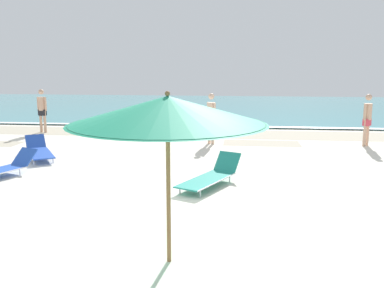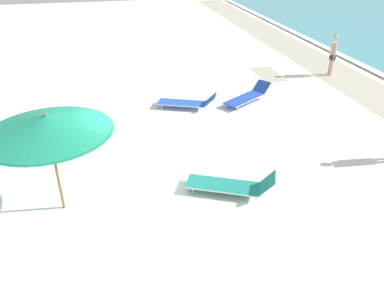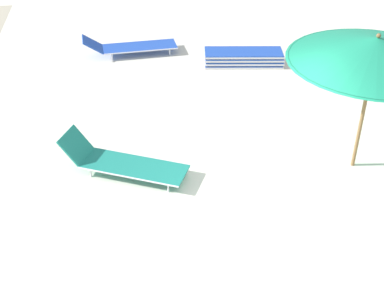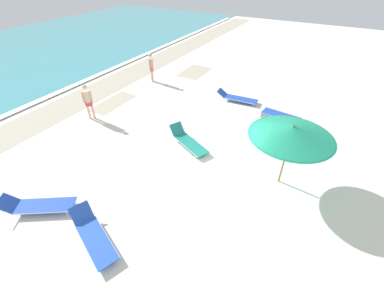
{
  "view_description": "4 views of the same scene",
  "coord_description": "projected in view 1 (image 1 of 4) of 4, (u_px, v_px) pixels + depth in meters",
  "views": [
    {
      "loc": [
        2.07,
        -7.64,
        2.72
      ],
      "look_at": [
        1.02,
        1.4,
        1.03
      ],
      "focal_mm": 40.0,
      "sensor_mm": 36.0,
      "label": 1
    },
    {
      "loc": [
        8.38,
        -0.75,
        5.47
      ],
      "look_at": [
        0.49,
        1.06,
        0.94
      ],
      "focal_mm": 35.0,
      "sensor_mm": 36.0,
      "label": 2
    },
    {
      "loc": [
        -5.94,
        1.64,
        5.35
      ],
      "look_at": [
        1.08,
        0.7,
        0.69
      ],
      "focal_mm": 50.0,
      "sensor_mm": 36.0,
      "label": 3
    },
    {
      "loc": [
        -6.2,
        -2.63,
        6.51
      ],
      "look_at": [
        0.65,
        1.21,
        0.76
      ],
      "focal_mm": 24.0,
      "sensor_mm": 36.0,
      "label": 4
    }
  ],
  "objects": [
    {
      "name": "ocean_water",
      "position": [
        210.0,
        106.0,
        28.19
      ],
      "size": [
        60.0,
        19.15,
        0.07
      ],
      "color": "teal",
      "rests_on": "ground_plane"
    },
    {
      "name": "sun_lounger_beside_umbrella",
      "position": [
        39.0,
        151.0,
        12.71
      ],
      "size": [
        1.69,
        2.16,
        0.55
      ],
      "rotation": [
        0.0,
        0.0,
        0.57
      ],
      "color": "blue",
      "rests_on": "ground_plane"
    },
    {
      "name": "beachgoer_shoreline_child",
      "position": [
        367.0,
        117.0,
        14.41
      ],
      "size": [
        0.33,
        0.36,
        1.76
      ],
      "rotation": [
        0.0,
        0.0,
        0.88
      ],
      "color": "tan",
      "rests_on": "ground_plane"
    },
    {
      "name": "beachgoer_strolling_adult",
      "position": [
        211.0,
        115.0,
        14.82
      ],
      "size": [
        0.33,
        0.35,
        1.76
      ],
      "rotation": [
        0.0,
        0.0,
        5.45
      ],
      "color": "beige",
      "rests_on": "ground_plane"
    },
    {
      "name": "beach_umbrella",
      "position": [
        168.0,
        111.0,
        5.63
      ],
      "size": [
        2.67,
        2.67,
        2.39
      ],
      "color": "olive",
      "rests_on": "ground_plane"
    },
    {
      "name": "sun_lounger_near_water_left",
      "position": [
        211.0,
        176.0,
        9.78
      ],
      "size": [
        1.44,
        2.17,
        0.61
      ],
      "rotation": [
        0.0,
        0.0,
        -0.44
      ],
      "color": "#1E8475",
      "rests_on": "ground_plane"
    },
    {
      "name": "beachgoer_wading_adult",
      "position": [
        42.0,
        108.0,
        17.34
      ],
      "size": [
        0.44,
        0.27,
        1.76
      ],
      "rotation": [
        0.0,
        0.0,
        6.04
      ],
      "color": "tan",
      "rests_on": "ground_plane"
    },
    {
      "name": "ground_plane",
      "position": [
        131.0,
        213.0,
        8.21
      ],
      "size": [
        60.0,
        60.0,
        0.16
      ],
      "color": "silver"
    }
  ]
}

